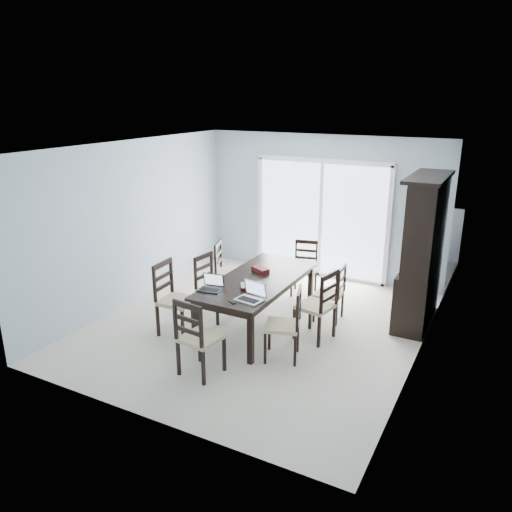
% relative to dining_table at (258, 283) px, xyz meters
% --- Properties ---
extents(floor, '(5.00, 5.00, 0.00)m').
position_rel_dining_table_xyz_m(floor, '(0.00, 0.00, -0.67)').
color(floor, beige).
rests_on(floor, ground).
extents(ceiling, '(5.00, 5.00, 0.00)m').
position_rel_dining_table_xyz_m(ceiling, '(0.00, 0.00, 1.93)').
color(ceiling, white).
rests_on(ceiling, back_wall).
extents(back_wall, '(4.50, 0.02, 2.60)m').
position_rel_dining_table_xyz_m(back_wall, '(0.00, 2.50, 0.63)').
color(back_wall, '#96A7B3').
rests_on(back_wall, floor).
extents(wall_left, '(0.02, 5.00, 2.60)m').
position_rel_dining_table_xyz_m(wall_left, '(-2.25, 0.00, 0.63)').
color(wall_left, '#96A7B3').
rests_on(wall_left, floor).
extents(wall_right, '(0.02, 5.00, 2.60)m').
position_rel_dining_table_xyz_m(wall_right, '(2.25, 0.00, 0.63)').
color(wall_right, '#96A7B3').
rests_on(wall_right, floor).
extents(balcony, '(4.50, 2.00, 0.10)m').
position_rel_dining_table_xyz_m(balcony, '(0.00, 3.50, -0.72)').
color(balcony, gray).
rests_on(balcony, ground).
extents(railing, '(4.50, 0.06, 1.10)m').
position_rel_dining_table_xyz_m(railing, '(0.00, 4.50, -0.12)').
color(railing, '#99999E').
rests_on(railing, balcony).
extents(dining_table, '(1.00, 2.20, 0.75)m').
position_rel_dining_table_xyz_m(dining_table, '(0.00, 0.00, 0.00)').
color(dining_table, black).
rests_on(dining_table, floor).
extents(china_hutch, '(0.50, 1.38, 2.20)m').
position_rel_dining_table_xyz_m(china_hutch, '(2.02, 1.25, 0.40)').
color(china_hutch, black).
rests_on(china_hutch, floor).
extents(sliding_door, '(2.52, 0.05, 2.18)m').
position_rel_dining_table_xyz_m(sliding_door, '(0.00, 2.48, 0.41)').
color(sliding_door, silver).
rests_on(sliding_door, floor).
extents(chair_left_near, '(0.49, 0.48, 1.21)m').
position_rel_dining_table_xyz_m(chair_left_near, '(-1.00, -0.73, -0.03)').
color(chair_left_near, black).
rests_on(chair_left_near, floor).
extents(chair_left_mid, '(0.48, 0.47, 1.13)m').
position_rel_dining_table_xyz_m(chair_left_mid, '(-0.81, -0.04, -0.08)').
color(chair_left_mid, black).
rests_on(chair_left_mid, floor).
extents(chair_left_far, '(0.54, 0.53, 1.12)m').
position_rel_dining_table_xyz_m(chair_left_far, '(-0.98, 0.70, -0.08)').
color(chair_left_far, black).
rests_on(chair_left_far, floor).
extents(chair_right_near, '(0.54, 0.53, 1.11)m').
position_rel_dining_table_xyz_m(chair_right_near, '(0.80, -0.65, -0.08)').
color(chair_right_near, black).
rests_on(chair_right_near, floor).
extents(chair_right_mid, '(0.53, 0.52, 1.18)m').
position_rel_dining_table_xyz_m(chair_right_mid, '(0.97, 0.02, -0.05)').
color(chair_right_mid, black).
rests_on(chair_right_mid, floor).
extents(chair_right_far, '(0.42, 0.41, 1.01)m').
position_rel_dining_table_xyz_m(chair_right_far, '(0.92, 0.71, -0.14)').
color(chair_right_far, black).
rests_on(chair_right_far, floor).
extents(chair_end_near, '(0.48, 0.50, 1.16)m').
position_rel_dining_table_xyz_m(chair_end_near, '(-0.01, -1.57, -0.06)').
color(chair_end_near, black).
rests_on(chair_end_near, floor).
extents(chair_end_far, '(0.47, 0.48, 1.05)m').
position_rel_dining_table_xyz_m(chair_end_far, '(0.09, 1.55, -0.12)').
color(chair_end_far, black).
rests_on(chair_end_far, floor).
extents(laptop_dark, '(0.33, 0.25, 0.21)m').
position_rel_dining_table_xyz_m(laptop_dark, '(-0.35, -0.71, 0.13)').
color(laptop_dark, black).
rests_on(laptop_dark, dining_table).
extents(laptop_silver, '(0.37, 0.28, 0.23)m').
position_rel_dining_table_xyz_m(laptop_silver, '(0.28, -0.78, 0.13)').
color(laptop_silver, silver).
rests_on(laptop_silver, dining_table).
extents(book_stack, '(0.36, 0.34, 0.05)m').
position_rel_dining_table_xyz_m(book_stack, '(0.09, -0.37, 0.10)').
color(book_stack, maroon).
rests_on(book_stack, dining_table).
extents(cell_phone, '(0.13, 0.11, 0.01)m').
position_rel_dining_table_xyz_m(cell_phone, '(0.12, -0.93, 0.08)').
color(cell_phone, black).
rests_on(cell_phone, dining_table).
extents(game_box, '(0.30, 0.24, 0.07)m').
position_rel_dining_table_xyz_m(game_box, '(-0.09, 0.25, 0.11)').
color(game_box, '#4D0F10').
rests_on(game_box, dining_table).
extents(hot_tub, '(1.92, 1.73, 0.96)m').
position_rel_dining_table_xyz_m(hot_tub, '(-0.67, 3.58, -0.19)').
color(hot_tub, maroon).
rests_on(hot_tub, balcony).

